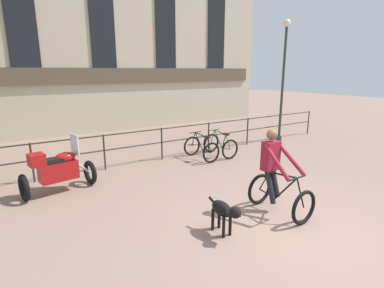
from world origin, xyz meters
name	(u,v)px	position (x,y,z in m)	size (l,w,h in m)	color
ground_plane	(291,227)	(0.00, 0.00, 0.00)	(60.00, 60.00, 0.00)	#8E7060
canal_railing	(162,138)	(0.00, 5.20, 0.71)	(15.05, 0.05, 1.05)	#2D2B28
building_facade	(101,34)	(0.00, 10.99, 4.44)	(18.00, 0.72, 8.91)	#BCB299
cyclist_with_bike	(276,176)	(0.24, 0.64, 0.76)	(0.72, 1.19, 1.70)	black
dog	(225,211)	(-1.21, 0.47, 0.45)	(0.23, 0.88, 0.64)	black
parked_motorcycle	(58,170)	(-3.31, 4.12, 0.56)	(1.73, 0.90, 1.35)	black
parked_bicycle_near_lamp	(201,148)	(1.11, 4.54, 0.36)	(0.71, 1.14, 0.86)	black
parked_bicycle_mid_left	(220,145)	(1.89, 4.54, 0.36)	(0.66, 1.11, 0.86)	black
street_lamp	(283,75)	(5.36, 5.00, 2.64)	(0.28, 0.28, 4.73)	#2D382D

